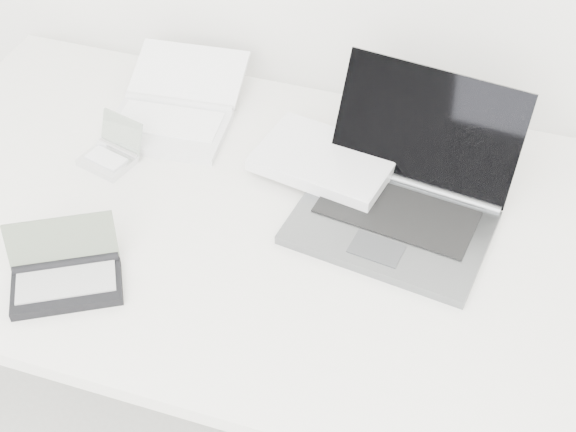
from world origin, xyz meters
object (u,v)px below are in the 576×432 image
(desk, at_px, (311,247))
(palmtop_charcoal, at_px, (66,275))
(laptop_large, at_px, (374,184))
(netbook_open_white, at_px, (174,113))

(desk, distance_m, palmtop_charcoal, 0.42)
(laptop_large, relative_size, palmtop_charcoal, 2.25)
(netbook_open_white, distance_m, palmtop_charcoal, 0.45)
(desk, xyz_separation_m, laptop_large, (0.08, 0.11, 0.08))
(desk, bearing_deg, laptop_large, 52.00)
(desk, distance_m, netbook_open_white, 0.42)
(desk, xyz_separation_m, netbook_open_white, (-0.35, 0.21, 0.06))
(laptop_large, relative_size, netbook_open_white, 1.51)
(netbook_open_white, bearing_deg, palmtop_charcoal, -94.10)
(desk, distance_m, laptop_large, 0.16)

